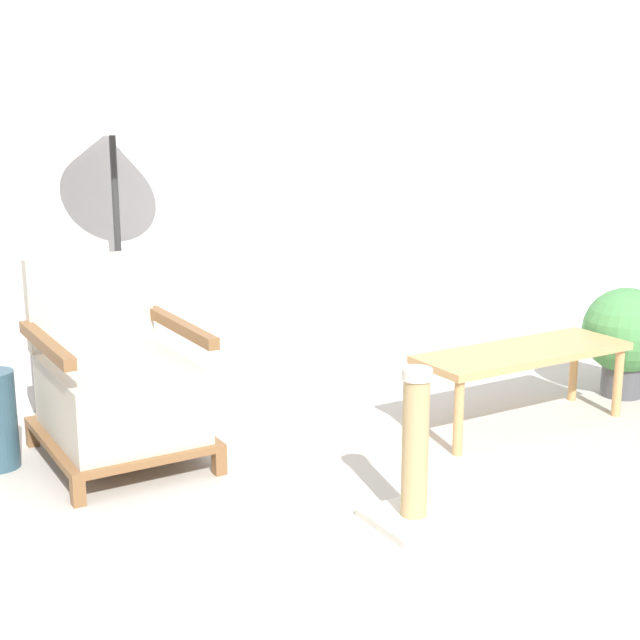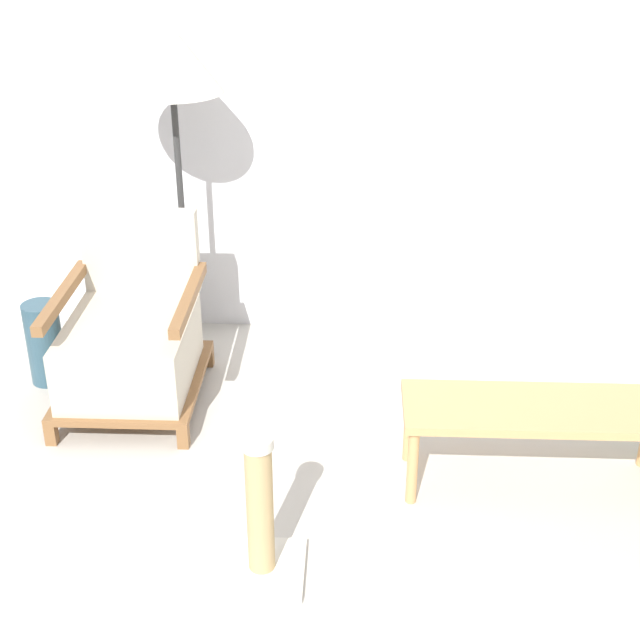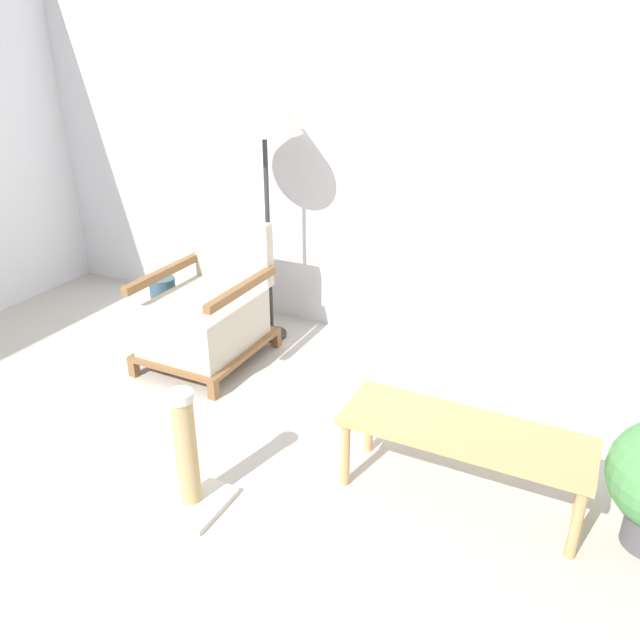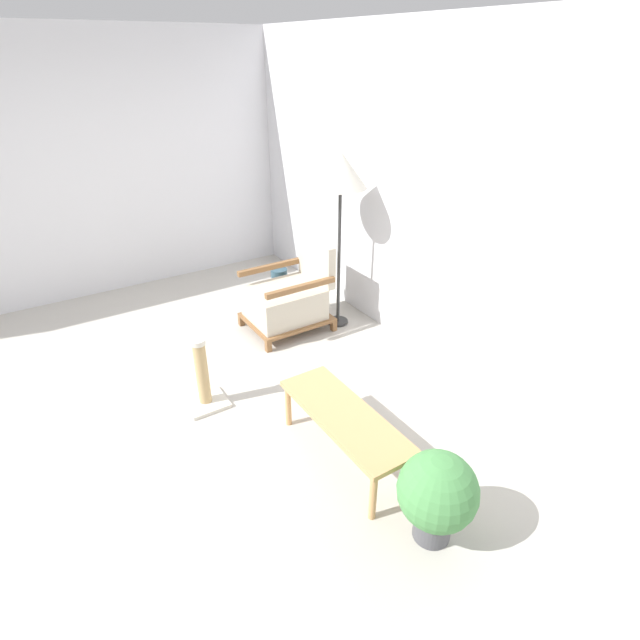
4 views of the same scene
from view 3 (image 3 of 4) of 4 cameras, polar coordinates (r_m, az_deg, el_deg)
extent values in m
plane|color=#B7B2A8|center=(2.86, -15.55, -18.98)|extent=(14.00, 14.00, 0.00)
cube|color=silver|center=(4.06, 4.23, 16.61)|extent=(8.00, 0.06, 2.70)
cube|color=brown|center=(4.01, -16.65, -4.24)|extent=(0.05, 0.05, 0.10)
cube|color=brown|center=(3.67, -9.73, -6.39)|extent=(0.05, 0.05, 0.10)
cube|color=brown|center=(4.50, -10.55, -0.24)|extent=(0.05, 0.05, 0.10)
cube|color=brown|center=(4.20, -4.02, -1.79)|extent=(0.05, 0.05, 0.10)
cube|color=brown|center=(4.05, -10.25, -2.18)|extent=(0.64, 0.78, 0.03)
cube|color=#BCB29E|center=(3.96, -10.60, -0.15)|extent=(0.56, 0.68, 0.30)
cube|color=#BCB29E|center=(4.10, -7.97, 6.35)|extent=(0.56, 0.08, 0.41)
cube|color=brown|center=(4.04, -14.07, 4.24)|extent=(0.05, 0.72, 0.05)
cube|color=brown|center=(3.71, -7.13, 2.91)|extent=(0.05, 0.72, 0.05)
cylinder|color=#2D2D2D|center=(4.36, -4.43, -1.28)|extent=(0.21, 0.21, 0.03)
cylinder|color=#2D2D2D|center=(4.10, -4.75, 7.33)|extent=(0.03, 0.03, 1.35)
cone|color=beige|center=(3.93, -5.20, 18.97)|extent=(0.48, 0.48, 0.32)
cube|color=tan|center=(2.82, 13.13, -9.90)|extent=(1.09, 0.37, 0.04)
cylinder|color=tan|center=(2.94, 2.32, -12.11)|extent=(0.04, 0.04, 0.34)
cylinder|color=tan|center=(2.79, 22.39, -16.83)|extent=(0.04, 0.04, 0.34)
cylinder|color=tan|center=(3.16, 4.52, -9.21)|extent=(0.04, 0.04, 0.34)
cylinder|color=tan|center=(3.02, 22.97, -13.33)|extent=(0.04, 0.04, 0.34)
cylinder|color=#2D4C5B|center=(4.41, -14.00, 1.18)|extent=(0.18, 0.18, 0.42)
cube|color=beige|center=(2.99, -11.62, -15.89)|extent=(0.31, 0.31, 0.03)
cylinder|color=tan|center=(2.82, -12.11, -11.66)|extent=(0.10, 0.10, 0.52)
cylinder|color=beige|center=(2.66, -12.65, -6.83)|extent=(0.11, 0.11, 0.04)
camera|label=1|loc=(3.44, -73.62, -1.13)|focal=50.00mm
camera|label=2|loc=(1.44, -101.57, 9.53)|focal=50.00mm
camera|label=4|loc=(1.88, 97.74, 13.92)|focal=28.00mm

